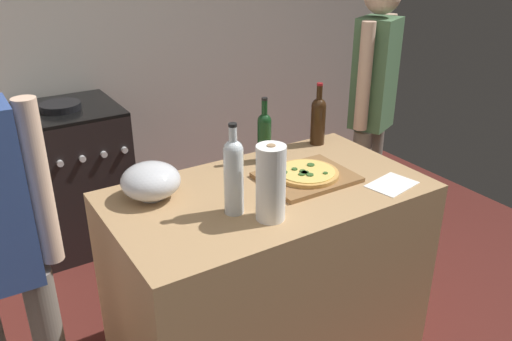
% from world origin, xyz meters
% --- Properties ---
extents(ground_plane, '(4.48, 3.18, 0.02)m').
position_xyz_m(ground_plane, '(0.00, 1.29, -0.01)').
color(ground_plane, '#511E19').
extents(kitchen_wall_rear, '(4.48, 0.10, 2.60)m').
position_xyz_m(kitchen_wall_rear, '(0.00, 2.63, 1.30)').
color(kitchen_wall_rear, '#BCB7AD').
rests_on(kitchen_wall_rear, ground_plane).
extents(counter, '(1.36, 0.77, 0.88)m').
position_xyz_m(counter, '(-0.10, 0.72, 0.44)').
color(counter, tan).
rests_on(counter, ground_plane).
extents(cutting_board, '(0.40, 0.32, 0.02)m').
position_xyz_m(cutting_board, '(0.10, 0.72, 0.89)').
color(cutting_board, olive).
rests_on(cutting_board, counter).
extents(pizza, '(0.28, 0.28, 0.03)m').
position_xyz_m(pizza, '(0.10, 0.72, 0.91)').
color(pizza, tan).
rests_on(pizza, cutting_board).
extents(mixing_bowl, '(0.24, 0.24, 0.15)m').
position_xyz_m(mixing_bowl, '(-0.55, 0.91, 0.96)').
color(mixing_bowl, '#B2B2B7').
rests_on(mixing_bowl, counter).
extents(paper_towel_roll, '(0.11, 0.11, 0.30)m').
position_xyz_m(paper_towel_roll, '(-0.23, 0.51, 1.03)').
color(paper_towel_roll, white).
rests_on(paper_towel_roll, counter).
extents(wine_bottle_green, '(0.08, 0.08, 0.32)m').
position_xyz_m(wine_bottle_green, '(0.41, 1.03, 1.02)').
color(wine_bottle_green, '#331E0F').
rests_on(wine_bottle_green, counter).
extents(wine_bottle_amber, '(0.07, 0.07, 0.31)m').
position_xyz_m(wine_bottle_amber, '(0.05, 0.99, 1.02)').
color(wine_bottle_amber, '#143819').
rests_on(wine_bottle_amber, counter).
extents(wine_bottle_clear, '(0.08, 0.08, 0.37)m').
position_xyz_m(wine_bottle_clear, '(-0.32, 0.63, 1.05)').
color(wine_bottle_clear, silver).
rests_on(wine_bottle_clear, counter).
extents(recipe_sheet, '(0.24, 0.19, 0.00)m').
position_xyz_m(recipe_sheet, '(0.38, 0.47, 0.89)').
color(recipe_sheet, white).
rests_on(recipe_sheet, counter).
extents(stove, '(0.62, 0.63, 0.96)m').
position_xyz_m(stove, '(-0.59, 2.23, 0.46)').
color(stove, black).
rests_on(stove, ground_plane).
extents(person_in_red, '(0.36, 0.27, 1.68)m').
position_xyz_m(person_in_red, '(0.92, 1.18, 0.97)').
color(person_in_red, slate).
rests_on(person_in_red, ground_plane).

